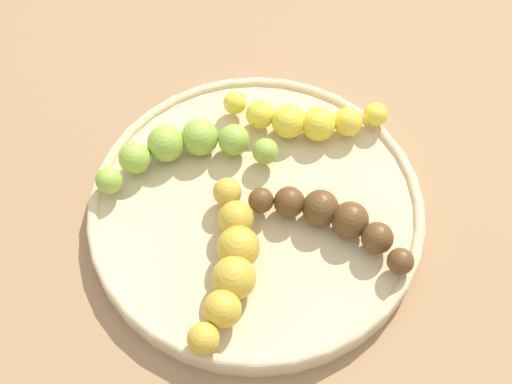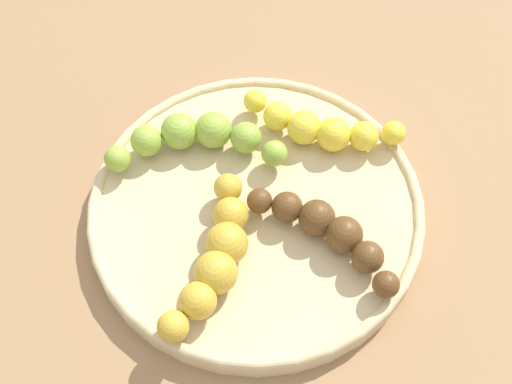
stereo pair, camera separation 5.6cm
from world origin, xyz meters
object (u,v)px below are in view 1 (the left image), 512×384
at_px(banana_spotted, 230,262).
at_px(banana_overripe, 333,219).
at_px(banana_yellow, 304,119).
at_px(banana_green, 184,147).
at_px(fruit_bowl, 256,208).

relative_size(banana_spotted, banana_overripe, 0.95).
height_order(banana_yellow, banana_spotted, banana_spotted).
bearing_deg(banana_green, banana_overripe, -132.72).
bearing_deg(banana_yellow, fruit_bowl, -22.04).
xyz_separation_m(banana_green, banana_spotted, (0.03, 0.12, 0.00)).
bearing_deg(fruit_bowl, banana_green, -70.89).
height_order(fruit_bowl, banana_overripe, banana_overripe).
distance_m(banana_yellow, banana_overripe, 0.11).
distance_m(banana_yellow, banana_spotted, 0.16).
height_order(fruit_bowl, banana_yellow, banana_yellow).
bearing_deg(banana_yellow, banana_green, -66.51).
bearing_deg(banana_yellow, banana_overripe, 16.84).
height_order(banana_spotted, banana_overripe, banana_spotted).
relative_size(fruit_bowl, banana_green, 1.92).
distance_m(fruit_bowl, banana_overripe, 0.07).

